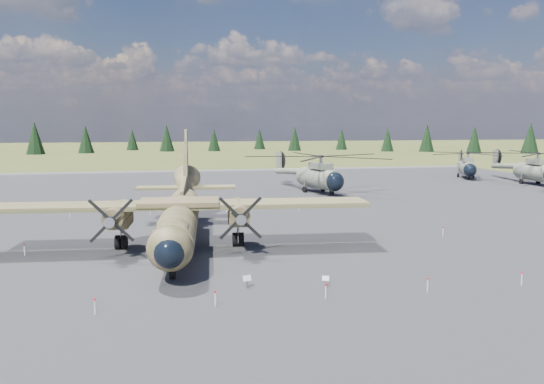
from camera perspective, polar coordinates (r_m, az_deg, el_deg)
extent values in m
plane|color=brown|center=(41.77, -2.37, -5.76)|extent=(500.00, 500.00, 0.00)
cube|color=#59585D|center=(51.46, -4.13, -3.28)|extent=(120.00, 120.00, 0.04)
cylinder|color=#3B3D21|center=(40.18, -9.96, -3.08)|extent=(4.26, 17.93, 2.76)
sphere|color=#3B3D21|center=(31.51, -10.89, -5.99)|extent=(2.93, 2.93, 2.71)
sphere|color=black|center=(30.99, -10.96, -6.31)|extent=(2.15, 2.15, 1.99)
cube|color=black|center=(32.89, -10.72, -4.10)|extent=(2.10, 1.74, 0.54)
cone|color=#3B3D21|center=(51.53, -9.24, 0.38)|extent=(3.27, 6.99, 4.15)
cube|color=#A7AAAC|center=(41.36, -9.84, -4.38)|extent=(2.37, 6.06, 0.49)
cube|color=#363F20|center=(40.48, -9.95, -1.38)|extent=(28.79, 5.77, 0.35)
cube|color=#3B3D21|center=(40.45, -9.96, -1.08)|extent=(6.20, 4.04, 0.35)
cylinder|color=#3B3D21|center=(40.78, -16.20, -2.27)|extent=(1.91, 5.24, 1.48)
cube|color=#3B3D21|center=(41.66, -15.99, -2.96)|extent=(1.76, 3.47, 0.79)
cone|color=gray|center=(37.67, -17.01, -3.08)|extent=(0.82, 0.95, 0.75)
cylinder|color=black|center=(41.98, -15.91, -5.21)|extent=(0.96, 1.16, 1.09)
cylinder|color=#3B3D21|center=(40.25, -3.63, -2.12)|extent=(1.91, 5.24, 1.48)
cube|color=#3B3D21|center=(41.14, -3.68, -2.82)|extent=(1.76, 3.47, 0.79)
cone|color=gray|center=(37.10, -3.38, -2.92)|extent=(0.82, 0.95, 0.75)
cylinder|color=black|center=(41.47, -3.66, -5.10)|extent=(0.96, 1.16, 1.09)
cube|color=#3B3D21|center=(47.74, -9.45, 0.54)|extent=(0.91, 7.45, 1.66)
cube|color=#363F20|center=(52.01, -9.21, 0.50)|extent=(9.62, 2.97, 0.22)
cylinder|color=gray|center=(32.89, -10.69, -7.23)|extent=(0.15, 0.15, 0.89)
cylinder|color=black|center=(33.08, -10.66, -8.43)|extent=(0.42, 0.95, 0.92)
cylinder|color=gray|center=(73.03, 5.07, 1.46)|extent=(4.64, 8.32, 2.74)
sphere|color=black|center=(69.72, 6.75, 1.11)|extent=(3.07, 3.07, 2.52)
sphere|color=gray|center=(76.41, 3.55, 1.73)|extent=(3.07, 3.07, 2.52)
cube|color=gray|center=(72.50, 5.27, 2.80)|extent=(2.69, 3.86, 0.82)
cylinder|color=gray|center=(72.44, 5.28, 3.45)|extent=(0.48, 0.48, 1.09)
cylinder|color=gray|center=(79.95, 2.09, 2.26)|extent=(3.26, 9.27, 1.57)
cube|color=gray|center=(83.48, 0.76, 3.42)|extent=(0.62, 1.54, 2.63)
cylinder|color=black|center=(83.65, 1.00, 3.43)|extent=(0.78, 2.77, 2.85)
cylinder|color=black|center=(70.45, 6.44, -0.08)|extent=(0.48, 0.80, 0.74)
cylinder|color=black|center=(73.59, 3.55, 0.27)|extent=(0.54, 0.93, 0.88)
cylinder|color=gray|center=(73.52, 3.55, 0.72)|extent=(0.19, 0.19, 1.59)
cylinder|color=black|center=(75.09, 5.51, 0.39)|extent=(0.54, 0.93, 0.88)
cylinder|color=gray|center=(75.02, 5.51, 0.83)|extent=(0.19, 0.19, 1.59)
cylinder|color=gray|center=(99.01, 20.24, 2.42)|extent=(4.97, 7.27, 2.39)
sphere|color=black|center=(95.62, 20.52, 2.22)|extent=(2.90, 2.90, 2.20)
sphere|color=gray|center=(102.41, 19.98, 2.58)|extent=(2.90, 2.90, 2.20)
cube|color=gray|center=(98.53, 20.31, 3.29)|extent=(2.72, 3.46, 0.72)
cylinder|color=gray|center=(98.48, 20.33, 3.70)|extent=(0.45, 0.45, 0.96)
cylinder|color=gray|center=(105.94, 19.74, 2.91)|extent=(4.03, 7.79, 1.37)
cube|color=gray|center=(109.41, 19.53, 3.68)|extent=(0.73, 1.31, 2.30)
cylinder|color=black|center=(109.45, 19.70, 3.67)|extent=(1.06, 2.30, 2.49)
cylinder|color=black|center=(96.30, 20.44, 1.46)|extent=(0.51, 0.70, 0.65)
cylinder|color=black|center=(100.09, 19.39, 1.71)|extent=(0.57, 0.82, 0.77)
cylinder|color=gray|center=(100.05, 19.40, 1.99)|extent=(0.18, 0.18, 1.39)
cylinder|color=black|center=(100.44, 20.85, 1.66)|extent=(0.57, 0.82, 0.77)
cylinder|color=gray|center=(100.40, 20.86, 1.95)|extent=(0.18, 0.18, 1.39)
cylinder|color=gray|center=(92.23, 26.46, 1.90)|extent=(3.27, 7.84, 2.66)
sphere|color=gray|center=(95.44, 25.20, 2.13)|extent=(2.64, 2.64, 2.44)
cube|color=gray|center=(91.75, 26.66, 2.93)|extent=(2.08, 3.54, 0.80)
cylinder|color=gray|center=(91.70, 26.69, 3.43)|extent=(0.41, 0.41, 1.06)
cylinder|color=gray|center=(98.80, 24.00, 2.56)|extent=(1.63, 9.12, 1.52)
cube|color=gray|center=(102.15, 22.90, 3.50)|extent=(0.35, 1.50, 2.55)
cylinder|color=black|center=(102.33, 23.08, 3.50)|extent=(0.29, 2.76, 2.76)
cylinder|color=black|center=(92.66, 25.23, 1.03)|extent=(0.39, 0.87, 0.85)
cylinder|color=gray|center=(92.61, 25.25, 1.37)|extent=(0.16, 0.16, 1.54)
cylinder|color=black|center=(94.21, 26.71, 1.04)|extent=(0.39, 0.87, 0.85)
cylinder|color=gray|center=(94.16, 26.73, 1.38)|extent=(0.16, 0.16, 1.54)
cube|color=gray|center=(31.21, -2.72, -9.73)|extent=(0.11, 0.11, 0.60)
cube|color=silver|center=(31.08, -2.71, -9.25)|extent=(0.52, 0.34, 0.34)
cube|color=gray|center=(31.62, 5.76, -9.62)|extent=(0.09, 0.09, 0.51)
cube|color=silver|center=(31.50, 5.79, -9.22)|extent=(0.44, 0.29, 0.29)
cylinder|color=silver|center=(28.41, -18.52, -11.65)|extent=(0.07, 0.07, 0.80)
cylinder|color=#B51318|center=(28.28, -18.56, -10.88)|extent=(0.12, 0.12, 0.10)
cylinder|color=silver|center=(28.28, -6.12, -11.39)|extent=(0.07, 0.07, 0.80)
cylinder|color=#B51318|center=(28.15, -6.14, -10.62)|extent=(0.12, 0.12, 0.10)
cylinder|color=silver|center=(29.40, 5.81, -10.65)|extent=(0.07, 0.07, 0.80)
cylinder|color=#B51318|center=(29.28, 5.82, -9.90)|extent=(0.12, 0.12, 0.10)
cylinder|color=silver|center=(31.64, 16.39, -9.61)|extent=(0.07, 0.07, 0.80)
cylinder|color=#B51318|center=(31.52, 16.42, -8.91)|extent=(0.12, 0.12, 0.10)
cylinder|color=silver|center=(34.78, 25.27, -8.48)|extent=(0.07, 0.07, 0.80)
cylinder|color=#B51318|center=(34.68, 25.31, -7.84)|extent=(0.12, 0.12, 0.10)
cylinder|color=silver|center=(57.71, -20.90, -2.19)|extent=(0.07, 0.07, 0.80)
cylinder|color=#B51318|center=(57.65, -20.92, -1.79)|extent=(0.12, 0.12, 0.10)
cylinder|color=silver|center=(56.93, -12.93, -2.01)|extent=(0.07, 0.07, 0.80)
cylinder|color=#B51318|center=(56.87, -12.94, -1.62)|extent=(0.12, 0.12, 0.10)
cylinder|color=silver|center=(57.27, -4.90, -1.80)|extent=(0.07, 0.07, 0.80)
cylinder|color=#B51318|center=(57.20, -4.91, -1.40)|extent=(0.12, 0.12, 0.10)
cylinder|color=silver|center=(58.70, 2.88, -1.56)|extent=(0.07, 0.07, 0.80)
cylinder|color=#B51318|center=(58.64, 2.88, -1.17)|extent=(0.12, 0.12, 0.10)
cylinder|color=silver|center=(61.15, 10.16, -1.31)|extent=(0.07, 0.07, 0.80)
cylinder|color=#B51318|center=(61.09, 10.17, -0.93)|extent=(0.12, 0.12, 0.10)
cylinder|color=silver|center=(42.41, -25.08, -5.70)|extent=(0.07, 0.07, 0.80)
cylinder|color=#B51318|center=(42.33, -25.11, -5.17)|extent=(0.12, 0.12, 0.10)
cylinder|color=silver|center=(47.12, 17.91, -4.11)|extent=(0.07, 0.07, 0.80)
cylinder|color=#B51318|center=(47.05, 17.93, -3.63)|extent=(0.12, 0.12, 0.10)
cone|color=black|center=(193.78, 26.03, 5.28)|extent=(5.64, 5.64, 10.07)
cone|color=black|center=(188.99, 20.93, 5.32)|extent=(4.98, 4.98, 8.90)
cone|color=black|center=(193.62, 16.32, 5.65)|extent=(5.37, 5.37, 9.58)
cone|color=black|center=(190.10, 12.32, 5.56)|extent=(4.66, 4.66, 8.33)
cone|color=black|center=(200.16, 7.49, 5.70)|extent=(4.51, 4.51, 8.05)
cone|color=black|center=(190.99, 2.45, 5.79)|extent=(4.89, 4.89, 8.73)
cone|color=black|center=(201.98, -1.36, 5.75)|extent=(4.38, 4.38, 7.82)
cone|color=black|center=(189.00, -6.26, 5.61)|extent=(4.41, 4.41, 7.88)
cone|color=black|center=(189.45, -11.26, 5.72)|extent=(5.18, 5.18, 9.26)
cone|color=black|center=(201.03, -14.81, 5.50)|extent=(4.37, 4.37, 7.81)
cone|color=black|center=(184.89, -19.40, 5.40)|extent=(5.14, 5.14, 9.17)
cone|color=black|center=(183.19, -24.15, 5.36)|extent=(5.83, 5.83, 10.40)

